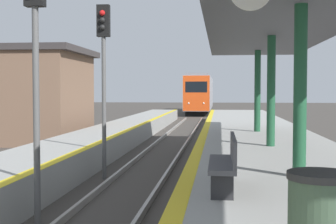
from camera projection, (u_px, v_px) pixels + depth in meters
The scene contains 5 objects.
train at pixel (200, 94), 53.93m from camera, with size 2.64×17.87×4.30m.
signal_near at pixel (35, 41), 8.56m from camera, with size 0.36×0.31×4.98m.
signal_mid at pixel (104, 59), 13.32m from camera, with size 0.36×0.31×4.98m.
station_canopy at pixel (283, 23), 11.55m from camera, with size 3.86×20.65×3.55m.
bench at pixel (226, 161), 7.93m from camera, with size 0.44×1.84×0.92m.
Camera 1 is at (2.27, -1.69, 2.54)m, focal length 50.00 mm.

